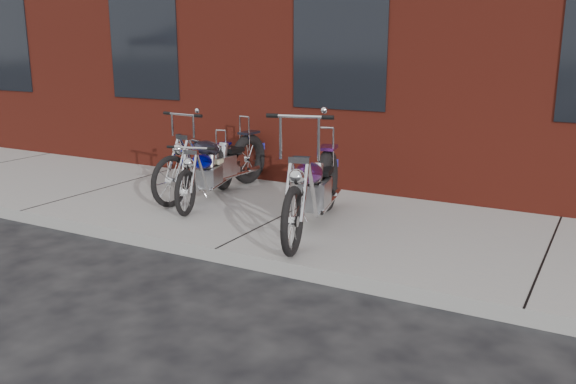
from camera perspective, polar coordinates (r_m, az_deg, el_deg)
The scene contains 5 objects.
ground at distance 6.38m, azimuth -6.77°, elevation -6.58°, with size 120.00×120.00×0.00m, color black.
sidewalk at distance 7.56m, azimuth -0.17°, elevation -2.60°, with size 22.00×3.00×0.15m, color gray.
chopper_purple at distance 6.83m, azimuth 2.39°, elevation 0.09°, with size 0.80×2.40×1.37m.
chopper_blue at distance 8.15m, azimuth -7.55°, elevation 1.66°, with size 0.69×1.95×0.87m.
chopper_third at distance 8.52m, azimuth -6.79°, elevation 2.63°, with size 0.57×2.33×1.18m.
Camera 1 is at (3.52, -4.84, 2.22)m, focal length 38.00 mm.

